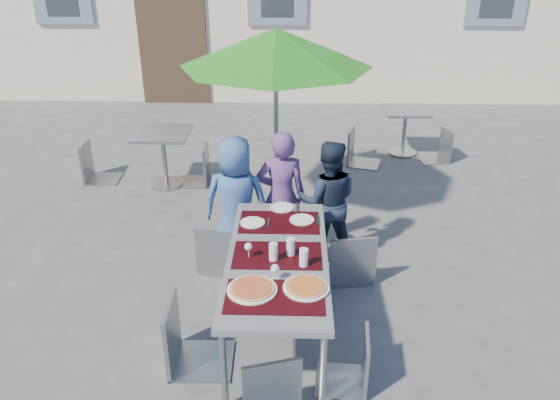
{
  "coord_description": "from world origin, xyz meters",
  "views": [
    {
      "loc": [
        0.35,
        -3.13,
        3.07
      ],
      "look_at": [
        0.22,
        1.47,
        0.8
      ],
      "focal_mm": 35.0,
      "sensor_mm": 36.0,
      "label": 1
    }
  ],
  "objects_px": {
    "child_2": "(328,201)",
    "chair_3": "(183,297)",
    "chair_2": "(352,227)",
    "bg_chair_l_0": "(91,140)",
    "cafe_table_0": "(164,149)",
    "child_1": "(281,196)",
    "bg_chair_r_1": "(442,127)",
    "bg_chair_l_1": "(359,125)",
    "cafe_table_1": "(405,125)",
    "chair_5": "(276,367)",
    "bg_chair_r_0": "(197,142)",
    "chair_4": "(355,332)",
    "child_0": "(236,202)",
    "dining_table": "(277,261)",
    "pizza_near_left": "(252,289)",
    "patio_umbrella": "(276,50)",
    "chair_1": "(300,220)",
    "chair_0": "(219,220)",
    "pizza_near_right": "(306,287)"
  },
  "relations": [
    {
      "from": "child_2",
      "to": "chair_3",
      "type": "bearing_deg",
      "value": 55.71
    },
    {
      "from": "chair_2",
      "to": "bg_chair_l_0",
      "type": "xyz_separation_m",
      "value": [
        -3.26,
        2.34,
        -0.02
      ]
    },
    {
      "from": "cafe_table_0",
      "to": "child_1",
      "type": "bearing_deg",
      "value": -47.29
    },
    {
      "from": "bg_chair_r_1",
      "to": "bg_chair_l_1",
      "type": "bearing_deg",
      "value": -172.18
    },
    {
      "from": "cafe_table_1",
      "to": "chair_5",
      "type": "bearing_deg",
      "value": -108.61
    },
    {
      "from": "cafe_table_0",
      "to": "bg_chair_l_0",
      "type": "relative_size",
      "value": 0.77
    },
    {
      "from": "bg_chair_r_0",
      "to": "bg_chair_r_1",
      "type": "relative_size",
      "value": 1.11
    },
    {
      "from": "cafe_table_0",
      "to": "chair_5",
      "type": "bearing_deg",
      "value": -67.93
    },
    {
      "from": "bg_chair_l_0",
      "to": "bg_chair_r_1",
      "type": "distance_m",
      "value": 4.95
    },
    {
      "from": "chair_4",
      "to": "child_0",
      "type": "bearing_deg",
      "value": 121.04
    },
    {
      "from": "dining_table",
      "to": "child_0",
      "type": "distance_m",
      "value": 1.19
    },
    {
      "from": "chair_3",
      "to": "chair_4",
      "type": "height_order",
      "value": "chair_3"
    },
    {
      "from": "cafe_table_1",
      "to": "bg_chair_l_1",
      "type": "relative_size",
      "value": 0.7
    },
    {
      "from": "cafe_table_0",
      "to": "bg_chair_l_1",
      "type": "bearing_deg",
      "value": 18.01
    },
    {
      "from": "dining_table",
      "to": "cafe_table_1",
      "type": "bearing_deg",
      "value": 66.99
    },
    {
      "from": "child_2",
      "to": "bg_chair_l_1",
      "type": "distance_m",
      "value": 2.65
    },
    {
      "from": "bg_chair_r_0",
      "to": "bg_chair_r_1",
      "type": "distance_m",
      "value": 3.56
    },
    {
      "from": "pizza_near_left",
      "to": "patio_umbrella",
      "type": "xyz_separation_m",
      "value": [
        0.08,
        2.6,
        1.19
      ]
    },
    {
      "from": "child_1",
      "to": "bg_chair_r_1",
      "type": "distance_m",
      "value": 3.57
    },
    {
      "from": "pizza_near_left",
      "to": "bg_chair_l_0",
      "type": "bearing_deg",
      "value": 124.15
    },
    {
      "from": "dining_table",
      "to": "chair_2",
      "type": "bearing_deg",
      "value": 48.31
    },
    {
      "from": "dining_table",
      "to": "cafe_table_0",
      "type": "distance_m",
      "value": 3.34
    },
    {
      "from": "child_1",
      "to": "bg_chair_l_1",
      "type": "xyz_separation_m",
      "value": [
        1.05,
        2.57,
        -0.1
      ]
    },
    {
      "from": "pizza_near_left",
      "to": "chair_1",
      "type": "height_order",
      "value": "chair_1"
    },
    {
      "from": "dining_table",
      "to": "chair_0",
      "type": "bearing_deg",
      "value": 123.69
    },
    {
      "from": "dining_table",
      "to": "chair_5",
      "type": "distance_m",
      "value": 1.04
    },
    {
      "from": "pizza_near_left",
      "to": "patio_umbrella",
      "type": "distance_m",
      "value": 2.86
    },
    {
      "from": "chair_0",
      "to": "cafe_table_0",
      "type": "distance_m",
      "value": 2.29
    },
    {
      "from": "dining_table",
      "to": "chair_3",
      "type": "xyz_separation_m",
      "value": [
        -0.69,
        -0.4,
        -0.07
      ]
    },
    {
      "from": "bg_chair_l_0",
      "to": "bg_chair_r_0",
      "type": "xyz_separation_m",
      "value": [
        1.43,
        -0.05,
        0.0
      ]
    },
    {
      "from": "pizza_near_right",
      "to": "bg_chair_r_0",
      "type": "distance_m",
      "value": 3.76
    },
    {
      "from": "chair_0",
      "to": "chair_1",
      "type": "distance_m",
      "value": 0.8
    },
    {
      "from": "dining_table",
      "to": "chair_2",
      "type": "height_order",
      "value": "chair_2"
    },
    {
      "from": "chair_2",
      "to": "chair_0",
      "type": "bearing_deg",
      "value": 174.41
    },
    {
      "from": "cafe_table_1",
      "to": "patio_umbrella",
      "type": "bearing_deg",
      "value": -131.89
    },
    {
      "from": "pizza_near_left",
      "to": "patio_umbrella",
      "type": "relative_size",
      "value": 0.17
    },
    {
      "from": "pizza_near_left",
      "to": "child_0",
      "type": "height_order",
      "value": "child_0"
    },
    {
      "from": "dining_table",
      "to": "bg_chair_l_1",
      "type": "distance_m",
      "value": 3.94
    },
    {
      "from": "pizza_near_right",
      "to": "patio_umbrella",
      "type": "bearing_deg",
      "value": 96.75
    },
    {
      "from": "bg_chair_l_0",
      "to": "bg_chair_r_1",
      "type": "height_order",
      "value": "bg_chair_l_0"
    },
    {
      "from": "bg_chair_r_1",
      "to": "bg_chair_r_0",
      "type": "bearing_deg",
      "value": -165.06
    },
    {
      "from": "pizza_near_right",
      "to": "child_0",
      "type": "bearing_deg",
      "value": 113.16
    },
    {
      "from": "child_0",
      "to": "cafe_table_0",
      "type": "distance_m",
      "value": 2.17
    },
    {
      "from": "bg_chair_r_0",
      "to": "cafe_table_0",
      "type": "bearing_deg",
      "value": -165.73
    },
    {
      "from": "pizza_near_right",
      "to": "child_2",
      "type": "xyz_separation_m",
      "value": [
        0.24,
        1.66,
        -0.13
      ]
    },
    {
      "from": "chair_2",
      "to": "patio_umbrella",
      "type": "distance_m",
      "value": 2.07
    },
    {
      "from": "child_0",
      "to": "bg_chair_r_1",
      "type": "relative_size",
      "value": 1.52
    },
    {
      "from": "child_1",
      "to": "child_0",
      "type": "bearing_deg",
      "value": 8.72
    },
    {
      "from": "chair_3",
      "to": "bg_chair_l_1",
      "type": "distance_m",
      "value": 4.55
    },
    {
      "from": "patio_umbrella",
      "to": "bg_chair_l_1",
      "type": "xyz_separation_m",
      "value": [
        1.13,
        1.67,
        -1.37
      ]
    }
  ]
}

